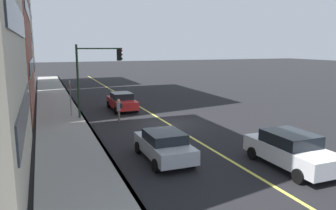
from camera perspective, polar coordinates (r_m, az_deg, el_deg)
name	(u,v)px	position (r m, az deg, el deg)	size (l,w,h in m)	color
ground	(168,124)	(22.62, 0.04, -3.32)	(200.00, 200.00, 0.00)	black
sidewalk_slab	(65,132)	(21.14, -17.69, -4.57)	(80.00, 3.39, 0.15)	gray
curb_edge	(92,130)	(21.29, -13.35, -4.26)	(80.00, 0.16, 0.15)	slate
lane_stripe_center	(168,124)	(22.62, 0.04, -3.30)	(80.00, 0.16, 0.01)	#D8CC4C
car_silver	(164,145)	(15.35, -0.71, -7.07)	(4.08, 1.95, 1.41)	#A8AAB2
car_red	(122,101)	(27.65, -8.16, 0.67)	(4.47, 1.92, 1.48)	red
car_white	(291,150)	(15.42, 20.84, -7.40)	(4.51, 2.06, 1.58)	silver
pedestrian_with_backpack	(119,108)	(23.31, -8.64, -0.61)	(0.44, 0.44, 1.65)	brown
traffic_light_mast	(96,68)	(24.40, -12.68, 6.32)	(0.28, 3.43, 5.48)	#1E3823
street_sign_post	(70,96)	(25.35, -16.86, 1.60)	(0.60, 0.08, 2.87)	slate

